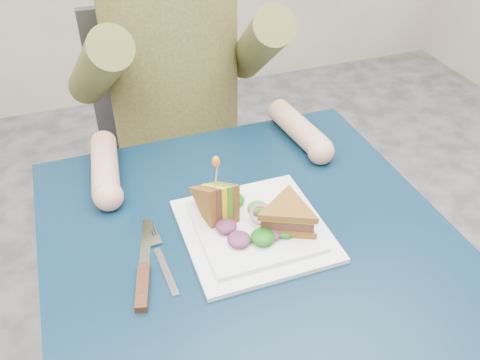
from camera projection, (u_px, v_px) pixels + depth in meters
name	position (u px, v px, depth m)	size (l,w,h in m)	color
table	(250.00, 266.00, 0.99)	(0.75, 0.75, 0.73)	black
chair	(173.00, 139.00, 1.55)	(0.42, 0.40, 0.93)	#47474C
diner	(172.00, 35.00, 1.24)	(0.54, 0.59, 0.74)	brown
plate	(254.00, 229.00, 0.95)	(0.26, 0.26, 0.02)	white
sandwich_flat	(288.00, 216.00, 0.92)	(0.16, 0.16, 0.05)	brown
sandwich_upright	(217.00, 202.00, 0.94)	(0.08, 0.12, 0.12)	brown
fork	(162.00, 260.00, 0.89)	(0.02, 0.18, 0.01)	silver
knife	(143.00, 278.00, 0.85)	(0.07, 0.22, 0.02)	silver
toothpick	(216.00, 174.00, 0.90)	(0.00, 0.00, 0.06)	tan
toothpick_frill	(216.00, 162.00, 0.88)	(0.01, 0.01, 0.02)	orange
lettuce_spill	(255.00, 216.00, 0.94)	(0.15, 0.13, 0.02)	#337A14
onion_ring	(261.00, 215.00, 0.94)	(0.04, 0.04, 0.01)	#9E4C7A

